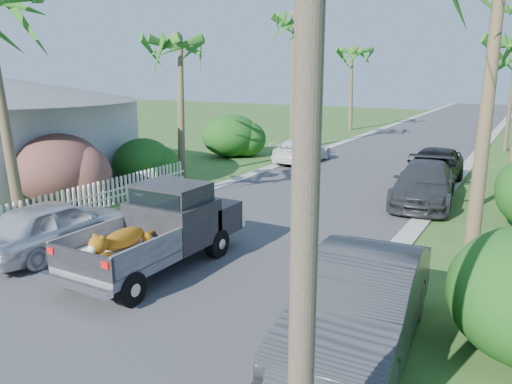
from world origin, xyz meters
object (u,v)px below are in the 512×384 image
Objects in this scene: parked_car_rn at (359,306)px; palm_l_d at (353,50)px; parked_car_rm at (424,184)px; parked_car_lf at (302,151)px; parked_car_rf at (434,167)px; palm_l_c at (295,16)px; palm_l_b at (179,39)px; pickup_truck at (165,226)px; parked_car_ln at (56,226)px; utility_pole_a at (308,96)px; utility_pole_b at (488,77)px.

palm_l_d is (-11.50, 32.23, 5.59)m from parked_car_rn.
parked_car_rm is 9.30m from parked_car_lf.
palm_l_c is (-9.60, 6.15, 7.08)m from parked_car_rf.
palm_l_c is (0.80, 10.00, 1.77)m from palm_l_b.
palm_l_b is at bearing -90.78° from palm_l_d.
parked_car_rm is (4.42, 9.40, -0.27)m from pickup_truck.
parked_car_rm is 1.05× the size of parked_car_rf.
parked_car_ln is (-8.70, 0.69, -0.11)m from parked_car_rn.
palm_l_b is 18.77m from utility_pole_a.
palm_l_d reaches higher than parked_car_rf.
parked_car_rf is at bearing 88.69° from parked_car_rm.
utility_pole_a is (1.73, -14.67, 3.86)m from parked_car_rm.
parked_car_rn is 16.49m from palm_l_b.
pickup_truck is 1.19× the size of parked_car_ln.
pickup_truck is 20.69m from palm_l_c.
utility_pole_a is at bearing -71.42° from palm_l_d.
utility_pole_b reaches higher than parked_car_lf.
parked_car_rn is 1.18× the size of parked_car_lf.
palm_l_c is 1.19× the size of palm_l_d.
palm_l_d is (-10.10, 18.15, 5.61)m from parked_car_rf.
parked_car_lf is 0.59× the size of palm_l_b.
parked_car_rf is at bearing 20.30° from palm_l_b.
palm_l_c reaches higher than utility_pole_a.
parked_car_lf is (0.10, 15.75, -0.10)m from parked_car_ln.
parked_car_rf is 21.52m from palm_l_d.
palm_l_b is 10.19m from palm_l_c.
utility_pole_a is (9.20, -20.22, 3.97)m from parked_car_lf.
parked_car_rm is at bearing 64.84° from pickup_truck.
parked_car_ln is at bearing -117.18° from parked_car_rf.
parked_car_ln reaches higher than parked_car_lf.
palm_l_b reaches higher than parked_car_rf.
palm_l_d is at bearing -76.11° from parked_car_lf.
parked_car_rn is at bearing -40.92° from palm_l_b.
palm_l_b reaches higher than parked_car_lf.
parked_car_lf is 0.57× the size of palm_l_d.
pickup_truck reaches higher than parked_car_lf.
palm_l_c reaches higher than pickup_truck.
parked_car_rf is 1.11× the size of parked_car_lf.
palm_l_c is at bearing 106.22° from pickup_truck.
parked_car_rf reaches higher than parked_car_rm.
palm_l_d is at bearing 92.39° from palm_l_c.
parked_car_rf is 1.13× the size of parked_car_ln.
parked_car_rm is 1.17× the size of parked_car_lf.
utility_pole_b is at bearing -129.99° from parked_car_ln.
parked_car_rm is at bearing -169.26° from utility_pole_b.
pickup_truck is 0.57× the size of utility_pole_b.
utility_pole_a is at bearing -89.35° from parked_car_rm.
parked_car_lf is 8.91m from palm_l_b.
palm_l_c is (-9.87, 9.33, 7.17)m from parked_car_rm.
parked_car_ln is 32.17m from palm_l_d.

